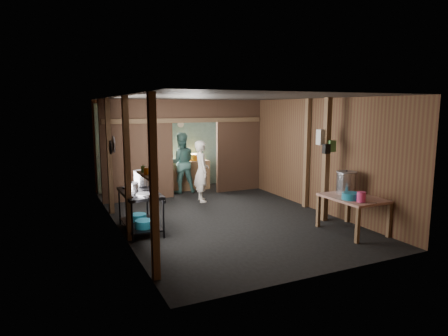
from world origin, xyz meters
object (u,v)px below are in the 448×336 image
yellow_tub (193,157)px  gas_range (140,211)px  stock_pot (346,183)px  cook (202,171)px  prep_table (352,214)px  stove_pot_large (142,179)px  pink_bucket (361,197)px

yellow_tub → gas_range: bearing=-125.1°
stock_pot → gas_range: bearing=159.0°
gas_range → cook: 2.70m
stock_pot → yellow_tub: bearing=107.0°
prep_table → stove_pot_large: (-3.54, 2.29, 0.59)m
gas_range → pink_bucket: 4.17m
stove_pot_large → stock_pot: 4.14m
stove_pot_large → yellow_tub: bearing=52.4°
prep_table → cook: (-1.71, 3.56, 0.44)m
stove_pot_large → yellow_tub: 3.56m
stock_pot → pink_bucket: size_ratio=2.46×
gas_range → cook: (2.00, 1.78, 0.39)m
yellow_tub → pink_bucket: bearing=-77.5°
yellow_tub → stove_pot_large: bearing=-127.6°
gas_range → cook: cook is taller
pink_bucket → stove_pot_large: bearing=141.9°
gas_range → pink_bucket: bearing=-31.1°
prep_table → cook: bearing=115.7°
stove_pot_large → cook: cook is taller
yellow_tub → prep_table: bearing=-75.0°
prep_table → stock_pot: bearing=72.9°
stove_pot_large → cook: bearing=34.8°
gas_range → stove_pot_large: stove_pot_large is taller
yellow_tub → cook: size_ratio=0.22×
stock_pot → cook: bearing=119.2°
prep_table → pink_bucket: (-0.16, -0.36, 0.44)m
gas_range → yellow_tub: bearing=54.9°
pink_bucket → yellow_tub: bearing=102.5°
pink_bucket → cook: cook is taller
stock_pot → pink_bucket: 0.73m
prep_table → stove_pot_large: stove_pot_large is taller
prep_table → stove_pot_large: bearing=147.1°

